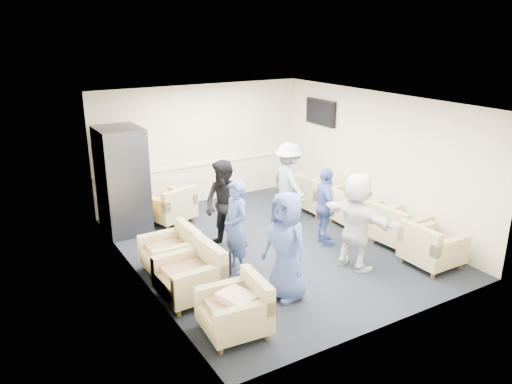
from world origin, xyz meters
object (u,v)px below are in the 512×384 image
armchair_left_mid (193,277)px  person_mid_left (236,227)px  armchair_left_far (173,253)px  person_front_left (286,246)px  armchair_right_far (317,196)px  armchair_corner (171,207)px  person_mid_right (325,207)px  person_back_right (289,182)px  armchair_right_midnear (399,229)px  vending_machine (123,180)px  person_front_right (357,221)px  person_back_left (224,206)px  armchair_left_near (238,311)px  armchair_right_midfar (352,210)px  armchair_right_near (430,248)px

armchair_left_mid → person_mid_left: size_ratio=0.57×
armchair_left_mid → person_mid_left: bearing=112.4°
armchair_left_far → person_front_left: person_front_left is taller
armchair_left_far → armchair_right_far: size_ratio=0.93×
armchair_corner → person_mid_right: (2.06, -2.48, 0.41)m
person_back_right → armchair_right_midnear: bearing=-153.1°
vending_machine → armchair_left_far: bearing=-86.0°
armchair_corner → person_mid_left: bearing=76.2°
armchair_left_mid → person_front_right: 2.85m
armchair_corner → person_mid_left: size_ratio=0.66×
vending_machine → person_back_left: 2.25m
armchair_left_near → vending_machine: (-0.22, 4.26, 0.72)m
armchair_left_far → person_back_right: (2.98, 0.97, 0.50)m
armchair_right_midfar → person_back_right: bearing=48.9°
armchair_right_midfar → person_mid_left: size_ratio=0.53×
person_back_left → person_front_right: bearing=21.1°
armchair_right_far → person_front_left: bearing=133.7°
armchair_right_midnear → armchair_right_far: size_ratio=1.02×
armchair_right_far → person_back_right: bearing=93.6°
armchair_right_far → person_front_right: size_ratio=0.53×
armchair_left_far → armchair_right_midnear: 4.15m
vending_machine → person_front_right: vending_machine is taller
person_back_right → person_mid_right: bearing=176.8°
armchair_left_near → armchair_right_midfar: (3.86, 2.15, -0.01)m
armchair_left_mid → person_front_right: (2.76, -0.47, 0.49)m
vending_machine → person_back_left: (1.29, -1.83, -0.21)m
armchair_right_far → person_back_left: bearing=103.6°
armchair_right_midnear → person_back_right: person_back_right is taller
armchair_right_near → person_mid_left: person_mid_left is taller
armchair_right_midnear → vending_machine: 5.36m
armchair_left_mid → vending_machine: bearing=179.2°
person_front_left → person_front_right: size_ratio=1.00×
armchair_left_far → person_mid_left: bearing=59.8°
armchair_left_mid → armchair_left_far: (0.07, 0.96, -0.02)m
armchair_left_near → person_mid_left: size_ratio=0.56×
person_back_right → armchair_right_midfar: bearing=-132.2°
armchair_left_mid → armchair_right_midnear: bearing=84.4°
armchair_right_far → vending_machine: bearing=72.8°
armchair_left_far → person_mid_left: person_mid_left is taller
armchair_right_midfar → armchair_corner: size_ratio=0.80×
armchair_left_far → person_mid_left: size_ratio=0.53×
armchair_right_midnear → person_back_right: size_ratio=0.55×
armchair_right_midfar → armchair_corner: armchair_corner is taller
person_back_right → person_front_right: (-0.28, -2.41, 0.01)m
armchair_left_near → person_front_right: 2.76m
person_mid_left → person_front_left: bearing=9.8°
armchair_right_midnear → person_back_left: person_back_left is taller
person_mid_right → armchair_right_midfar: bearing=-45.9°
armchair_right_midnear → armchair_corner: bearing=40.2°
armchair_corner → vending_machine: bearing=-21.9°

